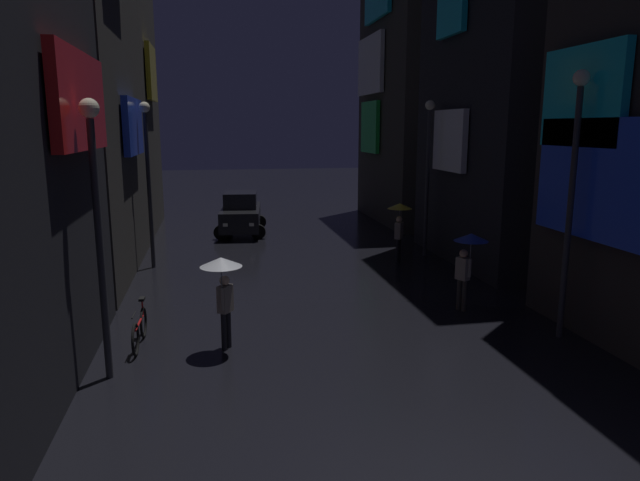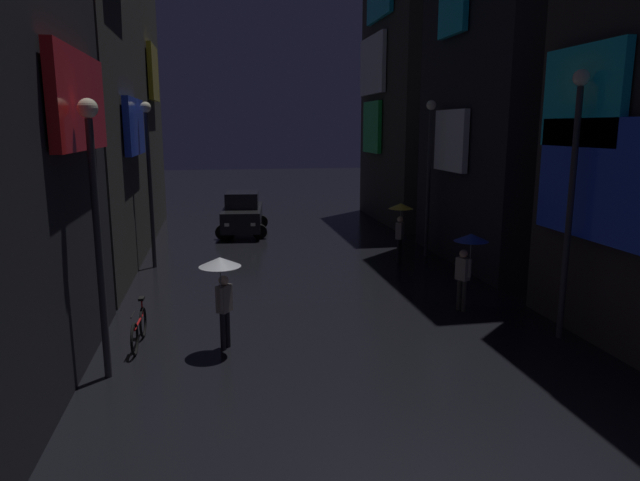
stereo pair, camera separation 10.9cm
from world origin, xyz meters
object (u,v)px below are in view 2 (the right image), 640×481
Objects in this scene: bicycle_parked_at_storefront at (139,329)px; streetlamp_right_near at (573,177)px; car_distant at (243,214)px; streetlamp_left_far at (149,166)px; pedestrian_far_right_clear at (221,277)px; streetlamp_left_near at (95,208)px; pedestrian_midstreet_left_yellow at (400,216)px; streetlamp_right_far at (429,161)px; pedestrian_midstreet_centre_blue at (468,250)px.

bicycle_parked_at_storefront is 10.24m from streetlamp_right_near.
bicycle_parked_at_storefront is at bearing -102.52° from car_distant.
streetlamp_left_far reaches higher than car_distant.
streetlamp_left_far is (-3.36, -5.88, 2.59)m from car_distant.
pedestrian_far_right_clear is 14.05m from car_distant.
streetlamp_left_near is 0.88× the size of streetlamp_right_near.
streetlamp_left_far is at bearing 175.94° from pedestrian_midstreet_left_yellow.
streetlamp_right_far is (7.74, 8.11, 1.92)m from pedestrian_far_right_clear.
streetlamp_right_far reaches higher than bicycle_parked_at_storefront.
streetlamp_left_far is at bearing 138.93° from streetlamp_right_near.
car_distant is at bearing 77.48° from bicycle_parked_at_storefront.
bicycle_parked_at_storefront is at bearing 172.57° from streetlamp_right_near.
bicycle_parked_at_storefront is 13.67m from car_distant.
streetlamp_left_far is (-10.00, 0.00, -0.07)m from streetlamp_right_far.
streetlamp_left_near is at bearing -137.79° from streetlamp_right_far.
car_distant is 7.25m from streetlamp_left_far.
pedestrian_midstreet_left_yellow is 10.87m from bicycle_parked_at_storefront.
pedestrian_midstreet_left_yellow is at bearing -4.06° from streetlamp_left_far.
streetlamp_right_near is (0.00, -8.71, 0.14)m from streetlamp_right_far.
streetlamp_left_near is 13.50m from streetlamp_right_far.
pedestrian_far_right_clear is 0.37× the size of streetlamp_right_far.
streetlamp_right_near reaches higher than streetlamp_right_far.
car_distant is 0.76× the size of streetlamp_left_far.
bicycle_parked_at_storefront is at bearing 160.70° from pedestrian_far_right_clear.
pedestrian_far_right_clear is at bearing 22.98° from streetlamp_left_near.
car_distant is at bearing 129.64° from pedestrian_midstreet_left_yellow.
pedestrian_far_right_clear is 0.38× the size of streetlamp_left_far.
streetlamp_left_near is at bearing -135.97° from pedestrian_midstreet_left_yellow.
car_distant is (2.96, 13.34, 0.54)m from bicycle_parked_at_storefront.
pedestrian_midstreet_centre_blue and pedestrian_far_right_clear have the same top height.
streetlamp_left_near is at bearing -177.94° from streetlamp_right_near.
streetlamp_right_near is at bearing 2.06° from streetlamp_left_near.
streetlamp_right_near reaches higher than bicycle_parked_at_storefront.
streetlamp_right_near is at bearing -41.07° from streetlamp_left_far.
streetlamp_right_near is (1.36, -2.17, 2.07)m from pedestrian_midstreet_centre_blue.
streetlamp_left_near is at bearing -102.67° from car_distant.
streetlamp_right_far reaches higher than streetlamp_left_near.
pedestrian_far_right_clear is at bearing -94.50° from car_distant.
car_distant is (1.10, 13.99, -0.74)m from pedestrian_far_right_clear.
streetlamp_left_far is 13.27m from streetlamp_right_near.
streetlamp_right_near is (1.26, -8.09, 2.07)m from pedestrian_midstreet_left_yellow.
streetlamp_right_far is 1.02× the size of streetlamp_left_far.
streetlamp_right_near is at bearing -90.00° from streetlamp_right_far.
streetlamp_right_near is (7.74, -0.60, 2.07)m from pedestrian_far_right_clear.
pedestrian_midstreet_left_yellow reaches higher than bicycle_parked_at_storefront.
pedestrian_midstreet_centre_blue is at bearing 13.83° from pedestrian_far_right_clear.
streetlamp_right_far is at bearing 90.00° from streetlamp_right_near.
streetlamp_right_far is 0.96× the size of streetlamp_right_near.
streetlamp_right_near reaches higher than streetlamp_left_far.
pedestrian_midstreet_centre_blue is 13.52m from car_distant.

